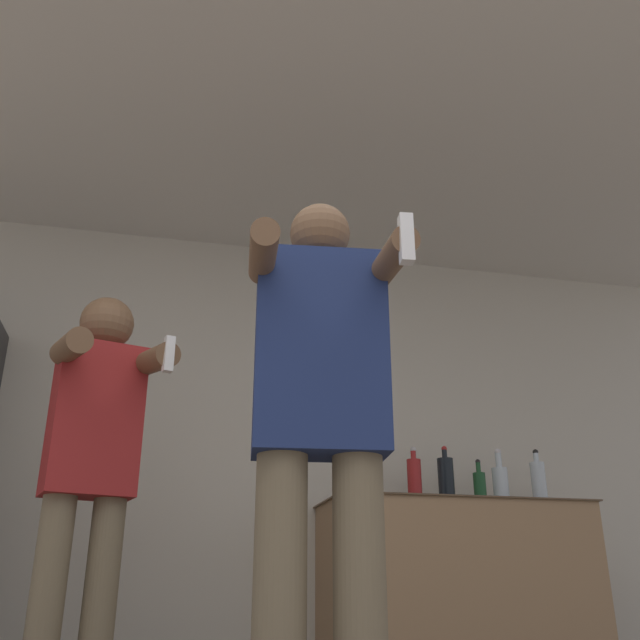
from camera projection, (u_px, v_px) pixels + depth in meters
name	position (u px, v px, depth m)	size (l,w,h in m)	color
wall_back	(192.00, 445.00, 4.02)	(7.00, 0.06, 2.55)	beige
ceiling_slab	(231.00, 94.00, 3.21)	(7.00, 3.32, 0.05)	silver
counter	(458.00, 597.00, 3.70)	(1.42, 0.66, 0.95)	#997551
bottle_tall_gin	(501.00, 483.00, 3.96)	(0.09, 0.09, 0.31)	silver
bottle_brown_liquor	(414.00, 479.00, 3.85)	(0.08, 0.08, 0.29)	maroon
bottle_short_whiskey	(446.00, 479.00, 3.89)	(0.09, 0.09, 0.31)	black
bottle_clear_vodka	(480.00, 486.00, 3.92)	(0.07, 0.07, 0.24)	#194723
bottle_red_label	(539.00, 482.00, 4.01)	(0.08, 0.08, 0.32)	silver
person_woman_foreground	(321.00, 424.00, 2.06)	(0.49, 0.55, 1.65)	#75664C
person_man_side	(92.00, 454.00, 2.83)	(0.53, 0.60, 1.67)	#75664C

